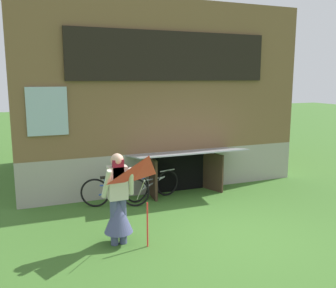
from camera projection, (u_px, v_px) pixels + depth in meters
The scene contains 6 objects.
ground_plane at pixel (230, 234), 7.23m from camera, with size 60.00×60.00×0.00m, color #3D6B28.
log_house at pixel (140, 94), 11.93m from camera, with size 7.67×6.36×4.93m.
person at pixel (118, 207), 6.69m from camera, with size 0.61×0.53×1.69m.
kite at pixel (149, 177), 6.30m from camera, with size 0.92×0.85×1.63m.
bicycle_silver at pixel (152, 185), 9.29m from camera, with size 1.54×0.42×0.72m.
bicycle_blue at pixel (115, 192), 8.72m from camera, with size 1.53×0.59×0.74m.
Camera 1 is at (-3.64, -5.88, 2.99)m, focal length 39.92 mm.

